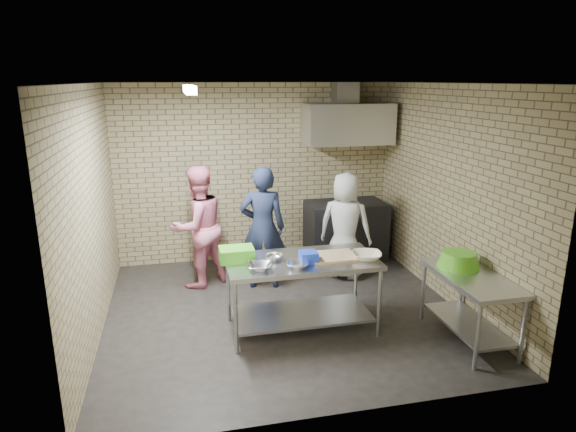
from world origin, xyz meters
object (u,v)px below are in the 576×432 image
Objects in this scene: bottle_red at (346,127)px; man_navy at (263,228)px; stove at (345,230)px; blue_tub at (308,257)px; side_counter at (469,308)px; green_crate at (237,254)px; green_basin at (459,260)px; prep_table at (301,294)px; woman_pink at (198,227)px; woman_white at (345,226)px; bottle_green at (371,128)px.

bottle_red is 2.20m from man_navy.
bottle_red reaches higher than stove.
blue_tub is 2.97m from bottle_red.
stove reaches higher than side_counter.
green_basin is at bearing -12.17° from green_crate.
blue_tub is (-1.64, 0.54, 0.52)m from side_counter.
prep_table is 1.39× the size of side_counter.
blue_tub is at bearing 93.96° from woman_pink.
woman_white is at bearing 111.55° from green_basin.
man_navy is (-0.21, 1.29, 0.41)m from prep_table.
green_crate is at bearing 163.65° from blue_tub.
woman_pink is at bearing 26.95° from woman_white.
man_navy is (-0.26, 1.39, -0.06)m from blue_tub.
blue_tub is 1.41m from man_navy.
bottle_green reaches higher than green_crate.
bottle_red is 0.40m from bottle_green.
man_navy reaches higher than blue_tub.
bottle_green reaches higher than side_counter.
woman_pink is at bearing -165.98° from stove.
stove is at bearing 61.59° from blue_tub.
side_counter is 0.73× the size of woman_pink.
man_navy is (0.49, 1.17, -0.07)m from green_crate.
bottle_red reaches higher than prep_table.
green_crate is at bearing -131.84° from bottle_red.
bottle_red is at bearing 78.23° from stove.
bottle_red is 0.11× the size of woman_pink.
woman_white reaches higher than side_counter.
woman_pink is (-2.72, 1.93, -0.01)m from green_basin.
side_counter is 2.61× the size of green_basin.
bottle_green reaches higher than prep_table.
prep_table is 1.00× the size of man_navy.
side_counter is at bearing -18.24° from blue_tub.
bottle_red is at bearing -76.45° from woman_white.
green_crate is 0.24× the size of woman_white.
green_basin is at bearing -10.19° from blue_tub.
prep_table is 1.37m from man_navy.
woman_white is (1.19, 0.09, -0.07)m from man_navy.
green_crate reaches higher than blue_tub.
blue_tub reaches higher than green_basin.
bottle_green is (2.39, 2.23, 1.11)m from green_crate.
green_crate reaches higher than green_basin.
bottle_green is at bearing 28.07° from stove.
green_basin is 1.90m from woman_white.
woman_pink is (-0.35, 1.42, -0.08)m from green_crate.
woman_white reaches higher than blue_tub.
bottle_green is 0.10× the size of woman_white.
man_navy reaches higher than green_crate.
bottle_red is (-0.38, 2.74, 1.19)m from green_basin.
green_basin is 0.30× the size of woman_white.
woman_white is at bearing 109.59° from side_counter.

